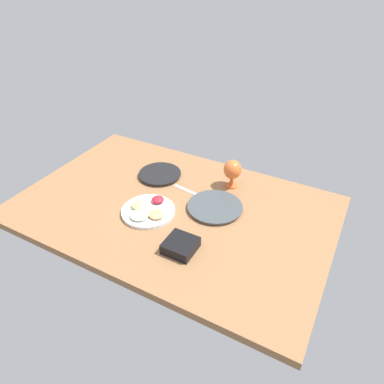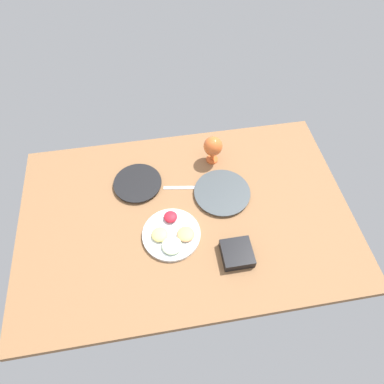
{
  "view_description": "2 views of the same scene",
  "coord_description": "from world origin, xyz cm",
  "px_view_note": "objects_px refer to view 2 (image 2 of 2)",
  "views": [
    {
      "loc": [
        77.33,
        -122.18,
        112.07
      ],
      "look_at": [
        6.24,
        9.01,
        5.52
      ],
      "focal_mm": 32.96,
      "sensor_mm": 36.0,
      "label": 1
    },
    {
      "loc": [
        -10.38,
        -82.02,
        138.6
      ],
      "look_at": [
        4.49,
        8.32,
        5.52
      ],
      "focal_mm": 30.99,
      "sensor_mm": 36.0,
      "label": 2
    }
  ],
  "objects_px": {
    "dinner_plate_left": "(138,183)",
    "fruit_platter": "(172,234)",
    "square_bowl_black": "(237,253)",
    "dinner_plate_right": "(222,193)",
    "hurricane_glass_orange": "(213,147)"
  },
  "relations": [
    {
      "from": "dinner_plate_left",
      "to": "fruit_platter",
      "type": "relative_size",
      "value": 0.91
    },
    {
      "from": "square_bowl_black",
      "to": "fruit_platter",
      "type": "bearing_deg",
      "value": 152.07
    },
    {
      "from": "dinner_plate_left",
      "to": "square_bowl_black",
      "type": "bearing_deg",
      "value": -48.76
    },
    {
      "from": "dinner_plate_right",
      "to": "fruit_platter",
      "type": "relative_size",
      "value": 1.05
    },
    {
      "from": "dinner_plate_left",
      "to": "fruit_platter",
      "type": "xyz_separation_m",
      "value": [
        0.13,
        -0.32,
        0.01
      ]
    },
    {
      "from": "dinner_plate_left",
      "to": "dinner_plate_right",
      "type": "height_order",
      "value": "dinner_plate_left"
    },
    {
      "from": "dinner_plate_left",
      "to": "dinner_plate_right",
      "type": "relative_size",
      "value": 0.87
    },
    {
      "from": "dinner_plate_left",
      "to": "fruit_platter",
      "type": "distance_m",
      "value": 0.35
    },
    {
      "from": "fruit_platter",
      "to": "square_bowl_black",
      "type": "distance_m",
      "value": 0.31
    },
    {
      "from": "dinner_plate_left",
      "to": "hurricane_glass_orange",
      "type": "xyz_separation_m",
      "value": [
        0.41,
        0.1,
        0.09
      ]
    },
    {
      "from": "dinner_plate_right",
      "to": "dinner_plate_left",
      "type": "bearing_deg",
      "value": 163.02
    },
    {
      "from": "fruit_platter",
      "to": "hurricane_glass_orange",
      "type": "xyz_separation_m",
      "value": [
        0.28,
        0.42,
        0.09
      ]
    },
    {
      "from": "fruit_platter",
      "to": "hurricane_glass_orange",
      "type": "relative_size",
      "value": 1.65
    },
    {
      "from": "dinner_plate_right",
      "to": "square_bowl_black",
      "type": "bearing_deg",
      "value": -91.28
    },
    {
      "from": "dinner_plate_right",
      "to": "hurricane_glass_orange",
      "type": "relative_size",
      "value": 1.72
    }
  ]
}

